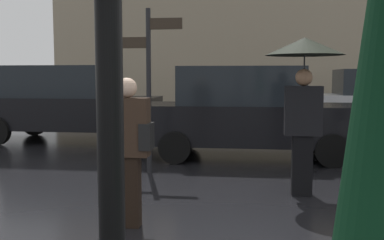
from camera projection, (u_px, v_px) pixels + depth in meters
pedestrian_with_umbrella at (304, 72)px, 5.93m from camera, size 1.03×1.03×2.12m
pedestrian_with_bag at (129, 143)px, 4.73m from camera, size 0.49×0.24×1.60m
parked_car_left at (67, 103)px, 11.18m from camera, size 4.39×2.05×1.87m
parked_car_right at (384, 101)px, 12.65m from camera, size 4.15×2.03×1.82m
parked_car_distant at (248, 112)px, 8.87m from camera, size 4.35×1.86×1.80m
street_signpost at (149, 74)px, 7.35m from camera, size 1.08×0.08×2.71m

